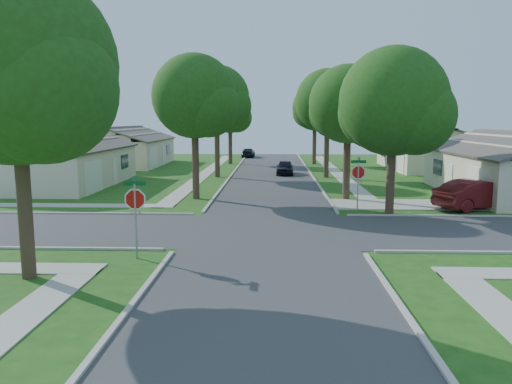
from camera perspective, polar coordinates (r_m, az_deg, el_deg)
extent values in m
plane|color=#1B4C14|center=(22.46, 1.51, -4.43)|extent=(100.00, 100.00, 0.00)
cube|color=#333335|center=(22.46, 1.51, -4.41)|extent=(7.00, 100.00, 0.02)
cube|color=#9E9B91|center=(48.52, 9.04, 2.36)|extent=(1.20, 40.00, 0.04)
cube|color=#9E9B91|center=(48.57, -5.41, 2.43)|extent=(1.20, 40.00, 0.04)
cube|color=#9E9B91|center=(30.41, 16.71, -1.37)|extent=(8.80, 3.60, 0.05)
cube|color=gray|center=(18.25, -13.57, -3.30)|extent=(0.06, 0.06, 2.70)
cylinder|color=white|center=(18.11, -13.66, -0.82)|extent=(1.05, 0.02, 1.05)
cylinder|color=red|center=(18.11, -13.66, -0.82)|extent=(0.90, 0.03, 0.90)
cube|color=red|center=(18.19, -13.61, -2.28)|extent=(0.34, 0.03, 0.12)
cube|color=white|center=(18.19, -13.61, -2.28)|extent=(0.30, 0.03, 0.08)
cube|color=#0C5426|center=(18.03, -13.72, 0.97)|extent=(0.80, 0.02, 0.16)
cube|color=#0C5426|center=(18.01, -13.74, 1.54)|extent=(0.02, 0.80, 0.16)
cube|color=gray|center=(27.22, 11.56, 0.54)|extent=(0.06, 0.06, 2.70)
cylinder|color=white|center=(27.13, 11.61, 2.21)|extent=(1.05, 0.02, 1.05)
cylinder|color=red|center=(27.13, 11.61, 2.21)|extent=(0.90, 0.03, 0.90)
cube|color=red|center=(27.18, 11.58, 1.23)|extent=(0.34, 0.03, 0.12)
cube|color=white|center=(27.18, 11.58, 1.23)|extent=(0.30, 0.03, 0.08)
cube|color=#0C5426|center=(27.08, 11.65, 3.41)|extent=(0.80, 0.02, 0.16)
cube|color=#0C5426|center=(27.06, 11.66, 3.79)|extent=(0.02, 0.80, 0.16)
cylinder|color=#38281C|center=(31.37, 10.31, 2.73)|extent=(0.44, 0.44, 3.95)
sphere|color=#1F4310|center=(31.25, 10.50, 9.87)|extent=(4.80, 4.80, 4.80)
sphere|color=#1F4310|center=(30.90, 12.16, 8.73)|extent=(3.46, 3.46, 3.46)
sphere|color=#1F4310|center=(31.74, 9.02, 9.01)|extent=(3.26, 3.26, 3.26)
cylinder|color=#38281C|center=(43.23, 8.06, 4.50)|extent=(0.44, 0.44, 4.30)
sphere|color=#1F4310|center=(43.17, 8.18, 10.29)|extent=(5.40, 5.40, 5.40)
sphere|color=#1F4310|center=(42.73, 9.51, 9.38)|extent=(3.89, 3.89, 3.89)
sphere|color=#1F4310|center=(43.75, 7.00, 9.58)|extent=(3.67, 3.67, 3.67)
cylinder|color=#38281C|center=(56.16, 6.68, 5.33)|extent=(0.44, 0.44, 4.20)
sphere|color=#1F4310|center=(56.10, 6.75, 9.54)|extent=(5.00, 5.00, 5.00)
sphere|color=#1F4310|center=(55.67, 7.69, 8.89)|extent=(3.60, 3.60, 3.60)
sphere|color=#1F4310|center=(56.66, 5.93, 9.03)|extent=(3.40, 3.40, 3.40)
cylinder|color=#38281C|center=(31.42, -6.93, 3.08)|extent=(0.44, 0.44, 4.25)
sphere|color=#1F4310|center=(31.33, -7.06, 10.84)|extent=(5.20, 5.20, 5.20)
sphere|color=#1F4310|center=(30.66, -5.49, 9.70)|extent=(3.74, 3.74, 3.74)
sphere|color=#1F4310|center=(32.08, -8.26, 9.83)|extent=(3.54, 3.54, 3.54)
cylinder|color=#38281C|center=(43.27, -4.46, 4.66)|extent=(0.44, 0.44, 4.44)
sphere|color=#1F4310|center=(43.22, -4.53, 10.67)|extent=(5.60, 5.60, 5.60)
sphere|color=#1F4310|center=(42.54, -3.27, 9.78)|extent=(4.03, 4.03, 4.03)
sphere|color=#1F4310|center=(44.00, -5.52, 9.89)|extent=(3.81, 3.81, 3.81)
cylinder|color=#38281C|center=(56.20, -2.96, 5.22)|extent=(0.44, 0.44, 3.90)
sphere|color=#1F4310|center=(56.13, -2.99, 9.08)|extent=(4.60, 4.60, 4.60)
sphere|color=#1F4310|center=(55.60, -2.19, 8.50)|extent=(3.31, 3.31, 3.31)
sphere|color=#1F4310|center=(56.76, -3.63, 8.60)|extent=(3.13, 3.13, 3.13)
cylinder|color=#38281C|center=(17.03, -24.87, -2.37)|extent=(0.44, 0.44, 4.04)
sphere|color=#1F4310|center=(16.85, -25.83, 12.96)|extent=(6.00, 6.00, 6.00)
sphere|color=#1F4310|center=(15.80, -23.25, 10.75)|extent=(4.32, 4.32, 4.32)
sphere|color=#1F4310|center=(17.89, -27.16, 10.63)|extent=(4.08, 4.08, 4.08)
cylinder|color=#38281C|center=(27.00, 15.11, 1.26)|extent=(0.44, 0.44, 3.54)
sphere|color=#1F4310|center=(26.83, 15.45, 9.96)|extent=(5.60, 5.60, 5.60)
sphere|color=#1F4310|center=(26.51, 17.75, 8.37)|extent=(4.03, 4.03, 4.03)
sphere|color=#1F4310|center=(27.32, 13.33, 8.82)|extent=(3.81, 3.81, 3.81)
cube|color=#423D38|center=(35.72, 24.90, 5.13)|extent=(4.42, 13.60, 1.56)
cube|color=silver|center=(31.54, 23.96, 0.57)|extent=(0.06, 3.20, 2.20)
cube|color=silver|center=(35.78, 21.26, 1.40)|extent=(0.06, 0.90, 2.00)
cube|color=#1E2633|center=(38.18, 20.03, 2.69)|extent=(0.06, 1.80, 1.10)
cube|color=beige|center=(53.42, 19.31, 4.02)|extent=(8.00, 13.00, 2.80)
cube|color=#423D38|center=(53.95, 21.45, 6.13)|extent=(4.42, 13.60, 1.56)
cube|color=#423D38|center=(52.77, 17.33, 6.29)|extent=(4.42, 13.60, 1.56)
cube|color=silver|center=(48.61, 16.10, 3.43)|extent=(0.06, 3.20, 2.20)
cube|color=silver|center=(53.03, 14.91, 3.74)|extent=(0.06, 0.90, 2.00)
cube|color=#1E2633|center=(55.53, 14.34, 4.53)|extent=(0.06, 1.80, 1.10)
cube|color=beige|center=(40.46, -21.57, 2.68)|extent=(8.00, 13.00, 2.80)
cube|color=#423D38|center=(39.57, -19.06, 5.67)|extent=(4.42, 13.60, 1.56)
cube|color=#423D38|center=(41.18, -24.29, 5.48)|extent=(4.42, 13.60, 1.56)
cube|color=silver|center=(35.39, -18.07, 1.64)|extent=(0.06, 3.20, 2.20)
cube|color=silver|center=(39.68, -15.82, 2.27)|extent=(0.06, 0.90, 2.00)
cube|color=#1E2633|center=(42.10, -14.78, 3.39)|extent=(0.06, 1.80, 1.10)
cube|color=beige|center=(56.40, -14.68, 4.42)|extent=(8.00, 13.00, 2.80)
cube|color=#423D38|center=(55.77, -12.78, 6.55)|extent=(4.42, 13.60, 1.56)
cube|color=#423D38|center=(56.92, -16.70, 6.44)|extent=(4.42, 13.60, 1.56)
cube|color=silver|center=(51.61, -11.61, 3.85)|extent=(0.06, 3.20, 2.20)
cube|color=silver|center=(56.04, -10.52, 4.11)|extent=(0.06, 0.90, 2.00)
cube|color=#1E2633|center=(58.54, -9.98, 4.84)|extent=(0.06, 1.80, 1.10)
imported|color=#5B1216|center=(30.21, 24.01, -0.27)|extent=(5.29, 3.60, 1.65)
imported|color=black|center=(45.23, 3.32, 2.82)|extent=(1.66, 3.84, 1.29)
imported|color=black|center=(66.15, -0.89, 4.51)|extent=(1.68, 4.06, 1.17)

